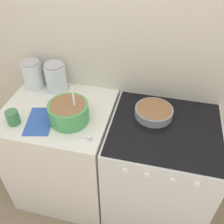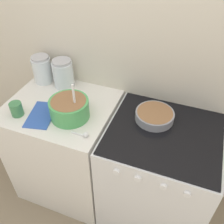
{
  "view_description": "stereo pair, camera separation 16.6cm",
  "coord_description": "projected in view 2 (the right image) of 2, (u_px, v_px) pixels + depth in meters",
  "views": [
    {
      "loc": [
        0.31,
        -0.88,
        2.07
      ],
      "look_at": [
        0.02,
        0.34,
        0.99
      ],
      "focal_mm": 40.0,
      "sensor_mm": 36.0,
      "label": 1
    },
    {
      "loc": [
        0.47,
        -0.83,
        2.07
      ],
      "look_at": [
        0.02,
        0.34,
        0.99
      ],
      "focal_mm": 40.0,
      "sensor_mm": 36.0,
      "label": 2
    }
  ],
  "objects": [
    {
      "name": "recipe_page",
      "position": [
        42.0,
        115.0,
        1.71
      ],
      "size": [
        0.22,
        0.31,
        0.01
      ],
      "color": "#3359B2",
      "rests_on": "countertop_cabinet"
    },
    {
      "name": "stove",
      "position": [
        156.0,
        176.0,
        1.89
      ],
      "size": [
        0.74,
        0.69,
        0.94
      ],
      "color": "silver",
      "rests_on": "ground_plane"
    },
    {
      "name": "tin_can",
      "position": [
        16.0,
        109.0,
        1.69
      ],
      "size": [
        0.08,
        0.08,
        0.1
      ],
      "color": "#3F7F4C",
      "rests_on": "countertop_cabinet"
    },
    {
      "name": "baking_pan",
      "position": [
        155.0,
        115.0,
        1.66
      ],
      "size": [
        0.26,
        0.26,
        0.06
      ],
      "color": "gray",
      "rests_on": "stove"
    },
    {
      "name": "measuring_spoon",
      "position": [
        84.0,
        134.0,
        1.55
      ],
      "size": [
        0.12,
        0.04,
        0.04
      ],
      "color": "white",
      "rests_on": "countertop_cabinet"
    },
    {
      "name": "wall_back",
      "position": [
        127.0,
        59.0,
        1.78
      ],
      "size": [
        4.53,
        0.05,
        2.4
      ],
      "color": "beige",
      "rests_on": "ground_plane"
    },
    {
      "name": "mixing_bowl",
      "position": [
        69.0,
        108.0,
        1.66
      ],
      "size": [
        0.26,
        0.26,
        0.27
      ],
      "color": "#4CA559",
      "rests_on": "countertop_cabinet"
    },
    {
      "name": "storage_jar_middle",
      "position": [
        63.0,
        75.0,
        1.93
      ],
      "size": [
        0.16,
        0.16,
        0.22
      ],
      "color": "silver",
      "rests_on": "countertop_cabinet"
    },
    {
      "name": "countertop_cabinet",
      "position": [
        67.0,
        148.0,
        2.1
      ],
      "size": [
        0.76,
        0.67,
        0.94
      ],
      "color": "silver",
      "rests_on": "ground_plane"
    },
    {
      "name": "storage_jar_left",
      "position": [
        43.0,
        71.0,
        1.98
      ],
      "size": [
        0.15,
        0.15,
        0.22
      ],
      "color": "silver",
      "rests_on": "countertop_cabinet"
    }
  ]
}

